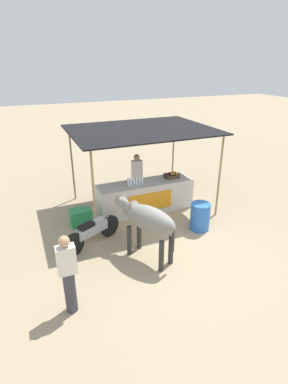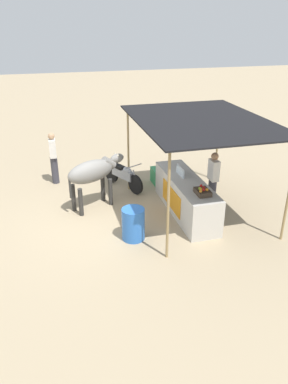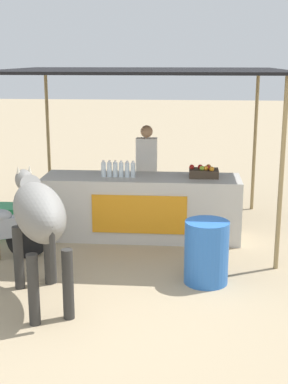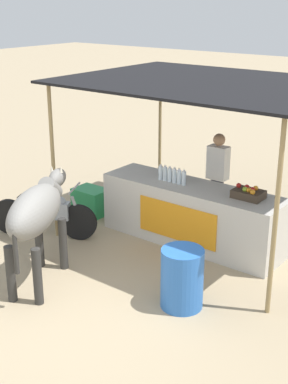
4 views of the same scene
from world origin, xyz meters
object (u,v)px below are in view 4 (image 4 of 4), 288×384
at_px(cooler_box, 91,201).
at_px(motorcycle_parked, 45,212).
at_px(vendor_behind_counter, 217,180).
at_px(water_barrel, 182,278).
at_px(fruit_crate, 248,193).
at_px(stall_counter, 191,214).
at_px(cow, 37,212).

distance_m(cooler_box, motorcycle_parked, 1.20).
bearing_deg(vendor_behind_counter, water_barrel, -68.97).
distance_m(fruit_crate, cooler_box, 3.14).
bearing_deg(motorcycle_parked, cooler_box, 93.83).
xyz_separation_m(vendor_behind_counter, cooler_box, (-2.11, -0.85, -0.61)).
bearing_deg(fruit_crate, stall_counter, -176.88).
height_order(fruit_crate, cooler_box, fruit_crate).
xyz_separation_m(vendor_behind_counter, motorcycle_parked, (-2.03, -2.03, -0.42)).
distance_m(vendor_behind_counter, water_barrel, 2.64).
bearing_deg(cooler_box, motorcycle_parked, -86.17).
height_order(cow, motorcycle_parked, cow).
height_order(vendor_behind_counter, motorcycle_parked, vendor_behind_counter).
bearing_deg(cow, water_barrel, 19.20).
relative_size(fruit_crate, motorcycle_parked, 0.27).
height_order(cooler_box, water_barrel, water_barrel).
xyz_separation_m(water_barrel, cow, (-1.90, -0.66, 0.64)).
bearing_deg(cooler_box, stall_counter, 2.66).
bearing_deg(motorcycle_parked, stall_counter, 32.51).
xyz_separation_m(cooler_box, motorcycle_parked, (0.08, -1.18, 0.19)).
xyz_separation_m(cooler_box, cow, (1.14, -2.24, 0.79)).
xyz_separation_m(stall_counter, motorcycle_parked, (-2.01, -1.28, -0.05)).
bearing_deg(vendor_behind_counter, stall_counter, -91.33).
distance_m(vendor_behind_counter, cow, 3.24).
relative_size(vendor_behind_counter, water_barrel, 2.09).
relative_size(water_barrel, motorcycle_parked, 0.48).
bearing_deg(stall_counter, motorcycle_parked, -147.49).
height_order(water_barrel, cow, cow).
bearing_deg(water_barrel, fruit_crate, 90.29).
height_order(cooler_box, motorcycle_parked, motorcycle_parked).
distance_m(stall_counter, vendor_behind_counter, 0.84).
xyz_separation_m(stall_counter, vendor_behind_counter, (0.02, 0.75, 0.37)).
xyz_separation_m(fruit_crate, motorcycle_parked, (-2.95, -1.33, -0.61)).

